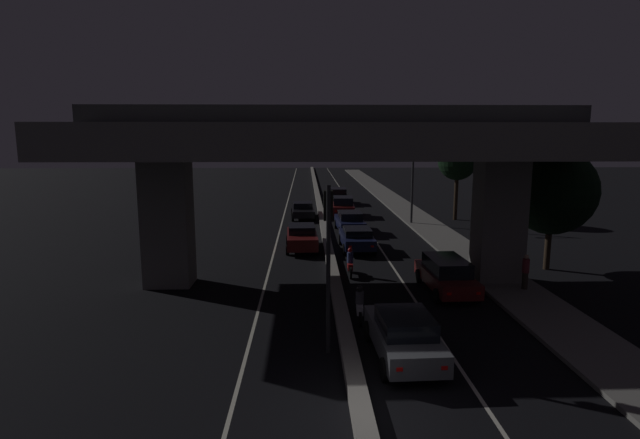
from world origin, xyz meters
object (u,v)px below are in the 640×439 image
car_grey_lead (404,335)px  car_dark_red_second (446,274)px  car_dark_green_sixth (338,196)px  motorcycle_red_filtering_mid (350,264)px  car_dark_blue_third (357,238)px  car_dark_red_fifth (343,206)px  traffic_light_left_of_median (328,240)px  car_dark_blue_fourth (350,221)px  car_black_second_oncoming (303,210)px  motorcycle_white_filtering_near (360,305)px  street_lamp (407,171)px  car_dark_red_lead_oncoming (302,237)px  pedestrian_on_sidewalk (526,272)px

car_grey_lead → car_dark_red_second: car_dark_red_second is taller
car_dark_green_sixth → motorcycle_red_filtering_mid: 27.25m
car_dark_blue_third → motorcycle_red_filtering_mid: bearing=169.7°
car_dark_red_fifth → car_dark_blue_third: bearing=-178.2°
car_dark_red_second → car_dark_blue_third: (-3.20, 8.66, -0.08)m
car_grey_lead → car_dark_red_second: 7.59m
car_dark_red_second → traffic_light_left_of_median: bearing=135.7°
car_dark_blue_fourth → car_black_second_oncoming: 7.29m
motorcycle_red_filtering_mid → car_dark_blue_fourth: bearing=-3.4°
traffic_light_left_of_median → motorcycle_red_filtering_mid: traffic_light_left_of_median is taller
car_dark_red_second → motorcycle_red_filtering_mid: (-4.14, 2.82, -0.22)m
motorcycle_white_filtering_near → street_lamp: bearing=-12.3°
car_dark_red_fifth → car_dark_red_lead_oncoming: 13.47m
traffic_light_left_of_median → car_dark_red_second: 8.92m
car_dark_blue_third → motorcycle_white_filtering_near: size_ratio=2.31×
motorcycle_red_filtering_mid → car_black_second_oncoming: bearing=9.4°
motorcycle_red_filtering_mid → traffic_light_left_of_median: bearing=171.9°
car_grey_lead → motorcycle_white_filtering_near: (-1.03, 3.46, -0.22)m
car_grey_lead → car_black_second_oncoming: car_grey_lead is taller
motorcycle_white_filtering_near → car_black_second_oncoming: bearing=9.2°
car_dark_red_fifth → pedestrian_on_sidewalk: (6.68, -22.01, 0.07)m
traffic_light_left_of_median → street_lamp: (7.34, 23.69, 0.52)m
car_dark_blue_fourth → motorcycle_white_filtering_near: size_ratio=2.42×
pedestrian_on_sidewalk → car_dark_blue_fourth: bearing=114.8°
car_dark_blue_third → motorcycle_white_filtering_near: 12.09m
car_dark_blue_fourth → car_dark_red_lead_oncoming: bearing=145.1°
car_dark_red_fifth → car_dark_red_lead_oncoming: size_ratio=0.90×
car_dark_blue_fourth → pedestrian_on_sidewalk: 16.05m
car_dark_blue_third → car_black_second_oncoming: 12.65m
car_dark_red_second → pedestrian_on_sidewalk: size_ratio=2.95×
car_black_second_oncoming → pedestrian_on_sidewalk: bearing=23.8°
car_dark_red_fifth → car_grey_lead: bearing=-178.1°
car_dark_green_sixth → motorcycle_red_filtering_mid: car_dark_green_sixth is taller
car_dark_red_lead_oncoming → car_grey_lead: bearing=10.2°
car_black_second_oncoming → pedestrian_on_sidewalk: 23.33m
car_dark_red_lead_oncoming → pedestrian_on_sidewalk: pedestrian_on_sidewalk is taller
street_lamp → car_black_second_oncoming: street_lamp is taller
car_dark_red_fifth → car_dark_green_sixth: (0.08, 8.15, -0.03)m
street_lamp → car_black_second_oncoming: bearing=158.0°
car_dark_green_sixth → car_dark_red_lead_oncoming: (-3.64, -21.15, -0.08)m
street_lamp → car_dark_blue_fourth: bearing=-147.8°
traffic_light_left_of_median → car_dark_blue_fourth: traffic_light_left_of_median is taller
traffic_light_left_of_median → car_dark_red_lead_oncoming: (-0.96, 15.12, -2.98)m
street_lamp → car_dark_red_fifth: size_ratio=1.75×
car_grey_lead → motorcycle_white_filtering_near: 3.61m
pedestrian_on_sidewalk → car_dark_green_sixth: bearing=102.3°
car_black_second_oncoming → motorcycle_red_filtering_mid: 18.19m
traffic_light_left_of_median → motorcycle_red_filtering_mid: 9.70m
car_grey_lead → motorcycle_white_filtering_near: car_grey_lead is taller
traffic_light_left_of_median → motorcycle_white_filtering_near: (1.36, 2.84, -3.18)m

